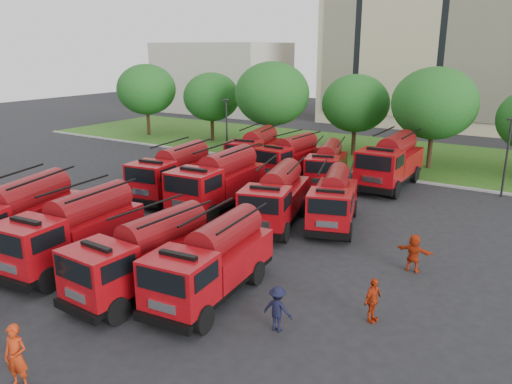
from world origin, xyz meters
TOP-DOWN VIEW (x-y plane):
  - ground at (0.00, 0.00)m, footprint 140.00×140.00m
  - lawn at (0.00, 26.00)m, footprint 70.00×16.00m
  - curb at (0.00, 17.90)m, footprint 70.00×0.30m
  - apartment_building at (2.00, 47.94)m, footprint 30.00×14.18m
  - side_building at (-30.00, 44.00)m, footprint 18.00×12.00m
  - tree_0 at (-24.00, 22.00)m, footprint 6.30×6.30m
  - tree_1 at (-16.00, 23.00)m, footprint 5.71×5.71m
  - tree_2 at (-8.00, 21.50)m, footprint 6.72×6.72m
  - tree_3 at (-1.00, 24.00)m, footprint 5.88×5.88m
  - tree_4 at (6.00, 22.50)m, footprint 6.55×6.55m
  - lamp_post_0 at (-10.00, 17.20)m, footprint 0.60×0.25m
  - lamp_post_1 at (12.00, 17.20)m, footprint 0.60×0.25m
  - fire_truck_0 at (-6.21, -5.22)m, footprint 4.48×7.89m
  - fire_truck_1 at (-2.82, -4.53)m, footprint 3.08×7.23m
  - fire_truck_2 at (1.68, -4.70)m, footprint 2.70×6.76m
  - fire_truck_3 at (4.26, -3.70)m, footprint 2.93×6.78m
  - fire_truck_4 at (-6.09, 5.85)m, footprint 3.39×7.43m
  - fire_truck_5 at (-2.16, 5.37)m, footprint 3.19×7.69m
  - fire_truck_6 at (2.18, 4.79)m, footprint 4.05×7.20m
  - fire_truck_7 at (4.85, 6.43)m, footprint 4.03×6.72m
  - fire_truck_8 at (-5.55, 14.85)m, footprint 3.72×7.32m
  - fire_truck_9 at (-2.27, 14.48)m, footprint 2.76×6.75m
  - fire_truck_10 at (1.10, 13.76)m, footprint 3.86×6.73m
  - fire_truck_11 at (4.96, 15.84)m, footprint 2.98×7.85m
  - firefighter_2 at (10.17, -2.17)m, footprint 0.76×1.07m
  - firefighter_3 at (7.63, -4.49)m, footprint 1.10×0.61m
  - firefighter_4 at (-6.64, 0.83)m, footprint 1.14×1.04m
  - firefighter_5 at (10.24, 2.79)m, footprint 1.60×0.73m

SIDE VIEW (x-z plane):
  - ground at x=0.00m, z-range 0.00..0.00m
  - firefighter_2 at x=10.17m, z-range -0.83..0.83m
  - firefighter_3 at x=7.63m, z-range -0.82..0.82m
  - firefighter_4 at x=-6.64m, z-range -0.98..0.98m
  - firefighter_5 at x=10.24m, z-range -0.85..0.85m
  - lawn at x=0.00m, z-range 0.00..0.12m
  - curb at x=0.00m, z-range 0.00..0.14m
  - fire_truck_7 at x=4.85m, z-range 0.01..2.91m
  - fire_truck_10 at x=1.10m, z-range 0.01..2.92m
  - fire_truck_3 at x=4.26m, z-range 0.01..3.01m
  - fire_truck_9 at x=-2.27m, z-range 0.01..3.02m
  - fire_truck_2 at x=1.68m, z-range 0.01..3.04m
  - fire_truck_6 at x=2.18m, z-range 0.01..3.12m
  - fire_truck_8 at x=-5.55m, z-range 0.01..3.19m
  - fire_truck_1 at x=-2.82m, z-range 0.01..3.22m
  - fire_truck_4 at x=-6.09m, z-range 0.01..3.27m
  - fire_truck_0 at x=-6.21m, z-range 0.01..3.42m
  - fire_truck_5 at x=-2.16m, z-range 0.01..3.43m
  - fire_truck_11 at x=4.96m, z-range 0.01..3.56m
  - lamp_post_0 at x=-10.00m, z-range 0.34..5.45m
  - lamp_post_1 at x=12.00m, z-range 0.34..5.45m
  - tree_1 at x=-16.00m, z-range 1.06..8.04m
  - tree_3 at x=-1.00m, z-range 1.09..8.28m
  - side_building at x=-30.00m, z-range 0.00..10.00m
  - tree_0 at x=-24.00m, z-range 1.17..8.87m
  - tree_4 at x=6.00m, z-range 1.21..9.23m
  - tree_2 at x=-8.00m, z-range 1.25..9.46m
  - apartment_building at x=2.00m, z-range 0.00..25.00m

